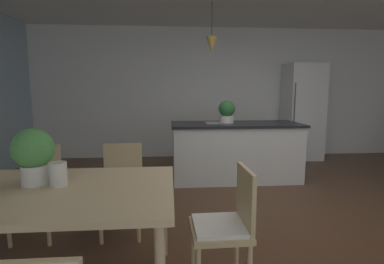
{
  "coord_description": "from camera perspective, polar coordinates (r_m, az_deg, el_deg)",
  "views": [
    {
      "loc": [
        -1.24,
        -2.91,
        1.39
      ],
      "look_at": [
        -0.97,
        0.51,
        0.91
      ],
      "focal_mm": 27.03,
      "sensor_mm": 36.0,
      "label": 1
    }
  ],
  "objects": [
    {
      "name": "pendant_over_island_main",
      "position": [
        4.52,
        3.9,
        16.79
      ],
      "size": [
        0.17,
        0.17,
        0.74
      ],
      "color": "black"
    },
    {
      "name": "kitchen_island",
      "position": [
        4.63,
        8.49,
        -3.64
      ],
      "size": [
        2.01,
        0.84,
        0.91
      ],
      "color": "silver",
      "rests_on": "ground_plane"
    },
    {
      "name": "chair_kitchen_end",
      "position": [
        2.13,
        6.87,
        -17.53
      ],
      "size": [
        0.41,
        0.41,
        0.87
      ],
      "color": "tan",
      "rests_on": "ground_plane"
    },
    {
      "name": "chair_far_right",
      "position": [
        2.95,
        -13.64,
        -10.28
      ],
      "size": [
        0.41,
        0.41,
        0.87
      ],
      "color": "tan",
      "rests_on": "ground_plane"
    },
    {
      "name": "vase_on_dining_table",
      "position": [
        2.17,
        -24.86,
        -7.53
      ],
      "size": [
        0.11,
        0.11,
        0.16
      ],
      "color": "silver",
      "rests_on": "dining_table"
    },
    {
      "name": "wall_back_kitchen",
      "position": [
        6.29,
        6.96,
        7.58
      ],
      "size": [
        10.0,
        0.12,
        2.7
      ],
      "primitive_type": "cube",
      "color": "white",
      "rests_on": "ground_plane"
    },
    {
      "name": "refrigerator",
      "position": [
        6.4,
        20.92,
        3.72
      ],
      "size": [
        0.72,
        0.67,
        1.94
      ],
      "color": "silver",
      "rests_on": "ground_plane"
    },
    {
      "name": "potted_plant_on_table",
      "position": [
        2.23,
        -28.84,
        -3.62
      ],
      "size": [
        0.27,
        0.27,
        0.39
      ],
      "color": "beige",
      "rests_on": "dining_table"
    },
    {
      "name": "ground_plane",
      "position": [
        3.46,
        17.67,
        -16.42
      ],
      "size": [
        10.0,
        8.4,
        0.04
      ],
      "primitive_type": "cube",
      "color": "#4C301E"
    },
    {
      "name": "potted_plant_on_island",
      "position": [
        4.52,
        6.86,
        4.04
      ],
      "size": [
        0.25,
        0.25,
        0.35
      ],
      "color": "beige",
      "rests_on": "kitchen_island"
    },
    {
      "name": "dining_table",
      "position": [
        2.19,
        -28.3,
        -11.6
      ],
      "size": [
        1.79,
        1.04,
        0.76
      ],
      "color": "#D1B284",
      "rests_on": "ground_plane"
    },
    {
      "name": "chair_far_left",
      "position": [
        3.18,
        -28.27,
        -9.69
      ],
      "size": [
        0.41,
        0.41,
        0.87
      ],
      "color": "tan",
      "rests_on": "ground_plane"
    }
  ]
}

